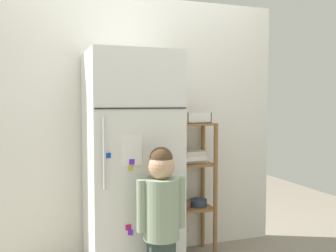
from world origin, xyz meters
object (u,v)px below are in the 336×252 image
refrigerator (131,164)px  fruit_bin (196,118)px  pantry_shelf_unit (192,177)px  child_standing (161,208)px

refrigerator → fruit_bin: refrigerator is taller
refrigerator → fruit_bin: bearing=15.6°
pantry_shelf_unit → fruit_bin: (0.04, -0.01, 0.49)m
child_standing → pantry_shelf_unit: size_ratio=0.90×
pantry_shelf_unit → child_standing: bearing=-127.4°
pantry_shelf_unit → refrigerator: bearing=-163.0°
pantry_shelf_unit → fruit_bin: bearing=-8.2°
child_standing → pantry_shelf_unit: pantry_shelf_unit is taller
refrigerator → child_standing: bearing=-79.6°
refrigerator → child_standing: refrigerator is taller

